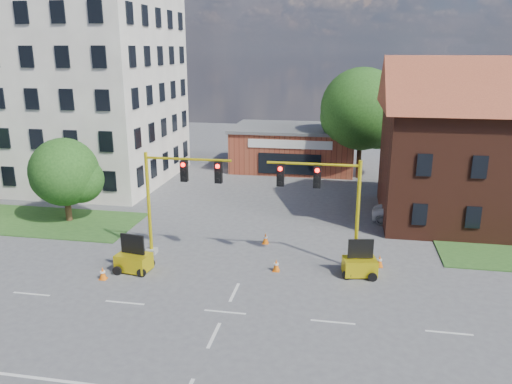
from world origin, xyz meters
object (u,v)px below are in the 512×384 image
(pickup_white, at_px, (407,215))
(signal_mast_east, at_px, (328,200))
(trailer_west, at_px, (134,260))
(signal_mast_west, at_px, (175,192))
(trailer_east, at_px, (360,265))

(pickup_white, bearing_deg, signal_mast_east, 156.56)
(signal_mast_east, xyz_separation_m, trailer_west, (-10.37, -2.52, -3.28))
(signal_mast_west, xyz_separation_m, signal_mast_east, (8.71, 0.00, 0.00))
(signal_mast_west, relative_size, trailer_west, 3.02)
(signal_mast_west, xyz_separation_m, pickup_white, (14.02, 8.25, -3.26))
(signal_mast_west, height_order, signal_mast_east, same)
(signal_mast_west, relative_size, signal_mast_east, 1.00)
(signal_mast_west, relative_size, trailer_east, 3.10)
(trailer_east, relative_size, pickup_white, 0.42)
(signal_mast_east, bearing_deg, trailer_west, -166.31)
(trailer_east, distance_m, pickup_white, 9.73)
(signal_mast_east, xyz_separation_m, trailer_east, (1.89, -0.86, -3.29))
(signal_mast_east, bearing_deg, trailer_east, -24.53)
(signal_mast_east, relative_size, pickup_white, 1.30)
(trailer_west, xyz_separation_m, pickup_white, (15.67, 10.78, 0.02))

